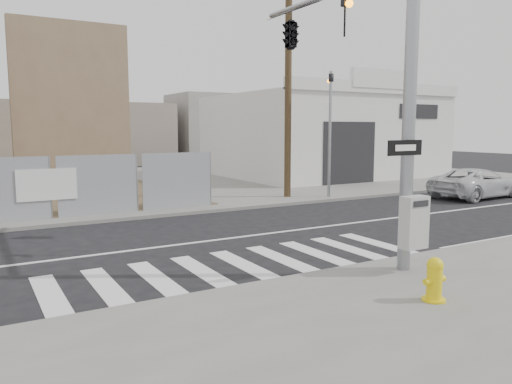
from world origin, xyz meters
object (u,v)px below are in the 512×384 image
fire_hydrant (434,279)px  auto_shop (321,135)px  suv (477,183)px  traffic_cone_d (97,202)px  signal_pole (324,54)px

fire_hydrant → auto_shop: bearing=61.6°
suv → traffic_cone_d: suv is taller
signal_pole → fire_hydrant: bearing=-102.8°
signal_pole → suv: 12.74m
fire_hydrant → traffic_cone_d: (-2.87, 11.92, -0.03)m
auto_shop → fire_hydrant: size_ratio=16.06×
auto_shop → suv: (-0.10, -11.12, -1.90)m
traffic_cone_d → fire_hydrant: bearing=-76.5°
signal_pole → fire_hydrant: size_ratio=9.37×
traffic_cone_d → auto_shop: bearing=25.9°
signal_pole → suv: bearing=18.8°
auto_shop → traffic_cone_d: (-15.37, -7.47, -2.08)m
fire_hydrant → suv: (12.40, 8.27, 0.15)m
suv → traffic_cone_d: 15.70m
fire_hydrant → traffic_cone_d: 12.26m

